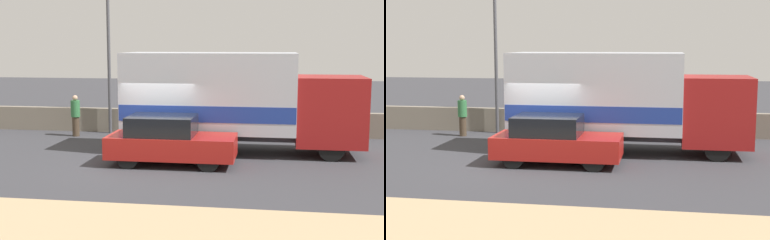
# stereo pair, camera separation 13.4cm
# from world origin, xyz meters

# --- Properties ---
(ground_plane) EXTENTS (80.00, 80.00, 0.00)m
(ground_plane) POSITION_xyz_m (0.00, 0.00, 0.00)
(ground_plane) COLOR #38383D
(dirt_shoulder_foreground) EXTENTS (60.00, 4.14, 0.04)m
(dirt_shoulder_foreground) POSITION_xyz_m (0.00, -6.38, 0.02)
(dirt_shoulder_foreground) COLOR tan
(dirt_shoulder_foreground) RESTS_ON ground_plane
(stone_wall_backdrop) EXTENTS (60.00, 0.35, 1.02)m
(stone_wall_backdrop) POSITION_xyz_m (0.00, 5.95, 0.51)
(stone_wall_backdrop) COLOR gray
(stone_wall_backdrop) RESTS_ON ground_plane
(street_lamp) EXTENTS (0.56, 0.28, 7.25)m
(street_lamp) POSITION_xyz_m (-3.07, 5.57, 4.18)
(street_lamp) COLOR #4C4C51
(street_lamp) RESTS_ON ground_plane
(box_truck) EXTENTS (8.24, 2.47, 3.49)m
(box_truck) POSITION_xyz_m (2.42, 2.33, 1.86)
(box_truck) COLOR maroon
(box_truck) RESTS_ON ground_plane
(car_hatchback) EXTENTS (4.02, 1.74, 1.56)m
(car_hatchback) POSITION_xyz_m (0.61, 0.05, 0.77)
(car_hatchback) COLOR #B21E19
(car_hatchback) RESTS_ON ground_plane
(pedestrian) EXTENTS (0.37, 0.37, 1.70)m
(pedestrian) POSITION_xyz_m (-4.24, 4.60, 0.88)
(pedestrian) COLOR #473828
(pedestrian) RESTS_ON ground_plane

